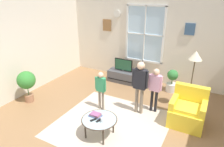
% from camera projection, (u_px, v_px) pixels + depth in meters
% --- Properties ---
extents(ground_plane, '(6.61, 6.69, 0.02)m').
position_uv_depth(ground_plane, '(107.00, 130.00, 4.61)').
color(ground_plane, olive).
extents(back_wall, '(6.01, 0.17, 2.76)m').
position_uv_depth(back_wall, '(154.00, 41.00, 6.61)').
color(back_wall, beige).
rests_on(back_wall, ground_plane).
extents(side_wall_left, '(0.12, 6.09, 2.76)m').
position_uv_depth(side_wall_left, '(6.00, 52.00, 5.42)').
color(side_wall_left, beige).
rests_on(side_wall_left, ground_plane).
extents(area_rug, '(2.48, 2.36, 0.01)m').
position_uv_depth(area_rug, '(111.00, 124.00, 4.79)').
color(area_rug, '#C6B29E').
rests_on(area_rug, ground_plane).
extents(tv_stand, '(1.02, 0.44, 0.39)m').
position_uv_depth(tv_stand, '(123.00, 76.00, 6.91)').
color(tv_stand, '#4C4C51').
rests_on(tv_stand, ground_plane).
extents(television, '(0.62, 0.08, 0.43)m').
position_uv_depth(television, '(123.00, 65.00, 6.75)').
color(television, '#4C4C4C').
rests_on(television, tv_stand).
extents(armchair, '(0.76, 0.74, 0.87)m').
position_uv_depth(armchair, '(188.00, 111.00, 4.71)').
color(armchair, yellow).
rests_on(armchair, ground_plane).
extents(coffee_table, '(0.76, 0.76, 0.42)m').
position_uv_depth(coffee_table, '(99.00, 120.00, 4.27)').
color(coffee_table, '#99B2B7').
rests_on(coffee_table, ground_plane).
extents(book_stack, '(0.27, 0.16, 0.07)m').
position_uv_depth(book_stack, '(95.00, 115.00, 4.35)').
color(book_stack, slate).
rests_on(book_stack, coffee_table).
extents(cup, '(0.08, 0.08, 0.09)m').
position_uv_depth(cup, '(102.00, 120.00, 4.15)').
color(cup, white).
rests_on(cup, coffee_table).
extents(remote_near_books, '(0.10, 0.14, 0.02)m').
position_uv_depth(remote_near_books, '(93.00, 120.00, 4.22)').
color(remote_near_books, black).
rests_on(remote_near_books, coffee_table).
extents(remote_near_cup, '(0.06, 0.14, 0.02)m').
position_uv_depth(remote_near_cup, '(99.00, 120.00, 4.20)').
color(remote_near_cup, black).
rests_on(remote_near_cup, coffee_table).
extents(person_black_shirt, '(0.41, 0.19, 1.37)m').
position_uv_depth(person_black_shirt, '(140.00, 82.00, 4.92)').
color(person_black_shirt, '#726656').
rests_on(person_black_shirt, ground_plane).
extents(person_green_shirt, '(0.31, 0.14, 1.04)m').
position_uv_depth(person_green_shirt, '(101.00, 87.00, 5.15)').
color(person_green_shirt, '#726656').
rests_on(person_green_shirt, ground_plane).
extents(person_pink_shirt, '(0.35, 0.16, 1.17)m').
position_uv_depth(person_pink_shirt, '(155.00, 85.00, 5.03)').
color(person_pink_shirt, black).
rests_on(person_pink_shirt, ground_plane).
extents(potted_plant_by_window, '(0.32, 0.32, 0.70)m').
position_uv_depth(potted_plant_by_window, '(172.00, 80.00, 6.21)').
color(potted_plant_by_window, silver).
rests_on(potted_plant_by_window, ground_plane).
extents(potted_plant_corner, '(0.49, 0.49, 0.90)m').
position_uv_depth(potted_plant_corner, '(27.00, 82.00, 5.54)').
color(potted_plant_corner, '#9E6B4C').
rests_on(potted_plant_corner, ground_plane).
extents(floor_lamp, '(0.32, 0.32, 1.58)m').
position_uv_depth(floor_lamp, '(195.00, 61.00, 4.91)').
color(floor_lamp, black).
rests_on(floor_lamp, ground_plane).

